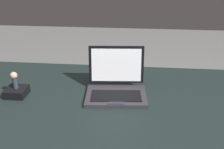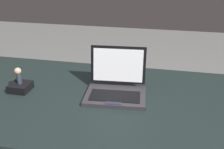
{
  "view_description": "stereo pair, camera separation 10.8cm",
  "coord_description": "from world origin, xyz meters",
  "views": [
    {
      "loc": [
        0.06,
        -0.94,
        1.27
      ],
      "look_at": [
        -0.04,
        0.04,
        0.82
      ],
      "focal_mm": 41.37,
      "sensor_mm": 36.0,
      "label": 1
    },
    {
      "loc": [
        0.16,
        -0.93,
        1.27
      ],
      "look_at": [
        -0.04,
        0.04,
        0.82
      ],
      "focal_mm": 41.37,
      "sensor_mm": 36.0,
      "label": 2
    }
  ],
  "objects": [
    {
      "name": "desk",
      "position": [
        0.0,
        0.0,
        0.62
      ],
      "size": [
        1.74,
        0.73,
        0.72
      ],
      "color": "black",
      "rests_on": "ground"
    },
    {
      "name": "figurine",
      "position": [
        -0.45,
        -0.01,
        0.8
      ],
      "size": [
        0.03,
        0.03,
        0.08
      ],
      "color": "#2C3441",
      "rests_on": "figurine_stand"
    },
    {
      "name": "laptop_front",
      "position": [
        -0.02,
        0.04,
        0.76
      ],
      "size": [
        0.27,
        0.23,
        0.19
      ],
      "color": "#2D2A30",
      "rests_on": "desk"
    },
    {
      "name": "figurine_stand",
      "position": [
        -0.45,
        -0.01,
        0.74
      ],
      "size": [
        0.09,
        0.09,
        0.03
      ],
      "primitive_type": "cube",
      "color": "black",
      "rests_on": "desk"
    }
  ]
}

